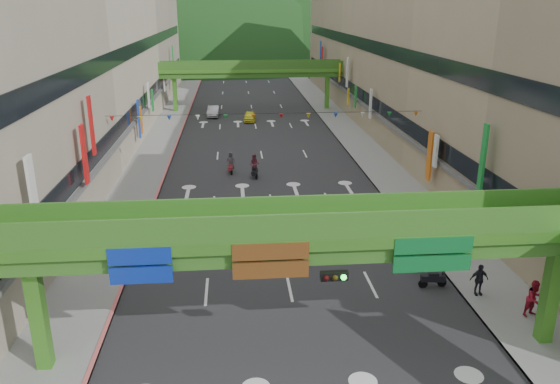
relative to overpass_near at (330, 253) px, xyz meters
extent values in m
cube|color=#28282B|center=(-0.93, 44.62, -5.20)|extent=(18.00, 140.00, 0.02)
cube|color=gray|center=(-11.93, 44.62, -5.13)|extent=(4.00, 140.00, 0.15)
cube|color=gray|center=(10.07, 44.62, -5.13)|extent=(4.00, 140.00, 0.15)
cube|color=#CC5959|center=(-10.03, 44.62, -5.12)|extent=(0.20, 140.00, 0.18)
cube|color=gray|center=(8.17, 44.62, -5.12)|extent=(0.20, 140.00, 0.18)
cube|color=#9E937F|center=(-19.93, 44.62, 4.29)|extent=(12.00, 95.00, 19.00)
cube|color=black|center=(-13.88, 44.62, -1.01)|extent=(0.08, 90.25, 1.40)
cube|color=black|center=(-13.88, 44.62, 4.99)|extent=(0.08, 90.25, 1.40)
cube|color=gray|center=(18.07, 44.62, 4.29)|extent=(12.00, 95.00, 19.00)
cube|color=black|center=(12.02, 44.62, -1.01)|extent=(0.08, 90.25, 1.40)
cube|color=black|center=(12.02, 44.62, 4.99)|extent=(0.08, 90.25, 1.40)
cube|color=#4C9E2D|center=(-0.93, 0.62, 0.54)|extent=(28.00, 2.20, 0.50)
cube|color=#387223|center=(-0.93, 0.62, -0.06)|extent=(28.00, 1.76, 0.70)
cube|color=#4C9E2D|center=(-11.93, 0.62, -2.81)|extent=(0.60, 0.60, 4.80)
cube|color=#4C9E2D|center=(10.07, 0.62, -2.81)|extent=(0.60, 0.60, 4.80)
cube|color=#387223|center=(-0.93, -0.42, 1.34)|extent=(28.00, 0.12, 1.10)
cube|color=#387223|center=(-0.93, 1.66, 1.34)|extent=(28.00, 0.12, 1.10)
cube|color=navy|center=(-7.43, -0.46, -0.06)|extent=(2.40, 0.12, 1.50)
cube|color=#593314|center=(-2.43, -0.46, -0.06)|extent=(3.00, 0.12, 1.50)
cube|color=#0C5926|center=(4.07, -0.46, -0.06)|extent=(3.20, 0.12, 1.50)
cube|color=black|center=(0.07, -0.61, -0.71)|extent=(1.10, 0.28, 0.35)
cube|color=#4C9E2D|center=(-0.93, 59.62, 0.54)|extent=(28.00, 2.20, 0.50)
cube|color=#387223|center=(-0.93, 59.62, -0.06)|extent=(28.00, 1.76, 0.70)
cube|color=#4C9E2D|center=(-11.93, 59.62, -2.81)|extent=(0.60, 0.60, 4.80)
cube|color=#4C9E2D|center=(10.07, 59.62, -2.81)|extent=(0.60, 0.60, 4.80)
cube|color=#387223|center=(-0.93, 58.58, 1.34)|extent=(28.00, 0.12, 1.10)
cube|color=#387223|center=(-0.93, 60.66, 1.34)|extent=(28.00, 0.12, 1.10)
ellipsoid|color=#1C4419|center=(-15.93, 154.62, -5.21)|extent=(168.00, 140.00, 112.00)
ellipsoid|color=#1C4419|center=(24.07, 174.62, -5.21)|extent=(208.00, 176.00, 128.00)
cylinder|color=black|center=(-0.93, 24.62, 0.99)|extent=(26.00, 0.03, 0.03)
cone|color=red|center=(-13.43, 24.62, 0.74)|extent=(0.36, 0.36, 0.40)
cone|color=gold|center=(-11.16, 24.62, 0.74)|extent=(0.36, 0.36, 0.40)
cone|color=#193FB2|center=(-8.89, 24.62, 0.74)|extent=(0.36, 0.36, 0.40)
cone|color=silver|center=(-6.61, 24.62, 0.74)|extent=(0.36, 0.36, 0.40)
cone|color=#198C33|center=(-4.34, 24.62, 0.74)|extent=(0.36, 0.36, 0.40)
cone|color=orange|center=(-2.07, 24.62, 0.74)|extent=(0.36, 0.36, 0.40)
cone|color=red|center=(0.20, 24.62, 0.74)|extent=(0.36, 0.36, 0.40)
cone|color=gold|center=(2.48, 24.62, 0.74)|extent=(0.36, 0.36, 0.40)
cone|color=#193FB2|center=(4.75, 24.62, 0.74)|extent=(0.36, 0.36, 0.40)
cone|color=silver|center=(7.02, 24.62, 0.74)|extent=(0.36, 0.36, 0.40)
cone|color=#198C33|center=(9.29, 24.62, 0.74)|extent=(0.36, 0.36, 0.40)
cone|color=orange|center=(11.57, 24.62, 0.74)|extent=(0.36, 0.36, 0.40)
cube|color=black|center=(-1.95, 26.89, -4.66)|extent=(0.65, 1.35, 0.35)
cube|color=black|center=(-1.95, 26.89, -4.41)|extent=(0.42, 0.61, 0.18)
cube|color=black|center=(-2.08, 27.42, -4.16)|extent=(0.55, 0.19, 0.06)
cylinder|color=black|center=(-2.08, 27.42, -4.96)|extent=(0.22, 0.51, 0.50)
cylinder|color=black|center=(-1.82, 26.36, -4.96)|extent=(0.22, 0.51, 0.50)
imported|color=brown|center=(-1.95, 26.89, -3.95)|extent=(1.01, 0.87, 1.80)
cube|color=gray|center=(-7.63, 11.37, -4.66)|extent=(0.64, 1.35, 0.35)
cube|color=gray|center=(-7.63, 11.37, -4.41)|extent=(0.42, 0.60, 0.18)
cube|color=gray|center=(-7.76, 11.90, -4.16)|extent=(0.55, 0.19, 0.06)
cylinder|color=black|center=(-7.76, 11.90, -4.96)|extent=(0.21, 0.51, 0.50)
cylinder|color=black|center=(-7.50, 10.83, -4.96)|extent=(0.21, 0.51, 0.50)
imported|color=#272C3A|center=(-7.63, 11.37, -3.98)|extent=(1.09, 0.65, 1.74)
cube|color=maroon|center=(-4.07, 28.42, -4.66)|extent=(0.50, 1.33, 0.35)
cube|color=maroon|center=(-4.07, 28.42, -4.41)|extent=(0.36, 0.58, 0.18)
cube|color=maroon|center=(-4.14, 28.97, -4.16)|extent=(0.55, 0.12, 0.06)
cylinder|color=black|center=(-4.14, 28.97, -4.96)|extent=(0.16, 0.51, 0.50)
cylinder|color=black|center=(-4.01, 27.87, -4.96)|extent=(0.16, 0.51, 0.50)
imported|color=#3C3A40|center=(-4.07, 28.42, -4.02)|extent=(0.87, 0.62, 1.66)
cube|color=black|center=(6.87, 6.07, -4.66)|extent=(1.33, 0.47, 0.35)
cube|color=black|center=(6.87, 6.07, -4.41)|extent=(0.58, 0.35, 0.18)
cube|color=black|center=(7.41, 6.12, -4.16)|extent=(0.11, 0.55, 0.06)
cylinder|color=black|center=(7.41, 6.12, -4.96)|extent=(0.51, 0.15, 0.50)
cylinder|color=black|center=(6.32, 6.02, -4.96)|extent=(0.51, 0.15, 0.50)
cube|color=black|center=(6.87, 8.27, -4.66)|extent=(1.33, 0.47, 0.35)
cube|color=black|center=(6.87, 8.27, -4.41)|extent=(0.58, 0.35, 0.18)
cube|color=black|center=(7.41, 8.32, -4.16)|extent=(0.11, 0.55, 0.06)
cylinder|color=black|center=(7.41, 8.32, -4.96)|extent=(0.51, 0.15, 0.50)
cylinder|color=black|center=(6.32, 8.22, -4.96)|extent=(0.51, 0.15, 0.50)
cube|color=black|center=(6.87, 10.47, -4.66)|extent=(1.33, 0.47, 0.35)
cube|color=black|center=(6.87, 10.47, -4.41)|extent=(0.58, 0.35, 0.18)
cube|color=black|center=(7.41, 10.52, -4.16)|extent=(0.11, 0.55, 0.06)
cylinder|color=black|center=(7.41, 10.52, -4.96)|extent=(0.51, 0.15, 0.50)
cylinder|color=black|center=(6.32, 10.42, -4.96)|extent=(0.51, 0.15, 0.50)
cube|color=black|center=(6.87, 12.67, -4.66)|extent=(1.33, 0.47, 0.35)
cube|color=black|center=(6.87, 12.67, -4.41)|extent=(0.58, 0.35, 0.18)
cube|color=black|center=(7.41, 12.72, -4.16)|extent=(0.11, 0.55, 0.06)
cylinder|color=black|center=(7.41, 12.72, -4.96)|extent=(0.51, 0.15, 0.50)
cylinder|color=black|center=(6.32, 12.62, -4.96)|extent=(0.51, 0.15, 0.50)
cube|color=black|center=(6.87, 14.87, -4.66)|extent=(1.33, 0.47, 0.35)
cube|color=black|center=(6.87, 14.87, -4.41)|extent=(0.58, 0.35, 0.18)
cube|color=black|center=(7.41, 14.92, -4.16)|extent=(0.11, 0.55, 0.06)
cylinder|color=black|center=(7.41, 14.92, -4.96)|extent=(0.51, 0.15, 0.50)
cylinder|color=black|center=(6.32, 14.82, -4.96)|extent=(0.51, 0.15, 0.50)
cube|color=black|center=(6.87, 17.07, -4.66)|extent=(1.33, 0.47, 0.35)
cube|color=black|center=(6.87, 17.07, -4.41)|extent=(0.58, 0.35, 0.18)
cube|color=black|center=(7.41, 17.12, -4.16)|extent=(0.11, 0.55, 0.06)
cylinder|color=black|center=(7.41, 17.12, -4.96)|extent=(0.51, 0.15, 0.50)
cylinder|color=black|center=(6.32, 17.02, -4.96)|extent=(0.51, 0.15, 0.50)
imported|color=#A7A6AD|center=(-6.41, 55.52, -4.48)|extent=(1.77, 4.46, 1.44)
imported|color=yellow|center=(-1.53, 51.92, -4.55)|extent=(1.84, 3.96, 1.31)
imported|color=maroon|center=(10.66, 2.62, -4.26)|extent=(1.08, 0.95, 1.89)
imported|color=black|center=(8.87, 4.86, -4.34)|extent=(1.03, 0.47, 1.73)
imported|color=navy|center=(10.07, 15.07, -4.34)|extent=(0.95, 0.81, 1.72)
camera|label=1|loc=(-3.74, -19.64, 9.45)|focal=35.00mm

